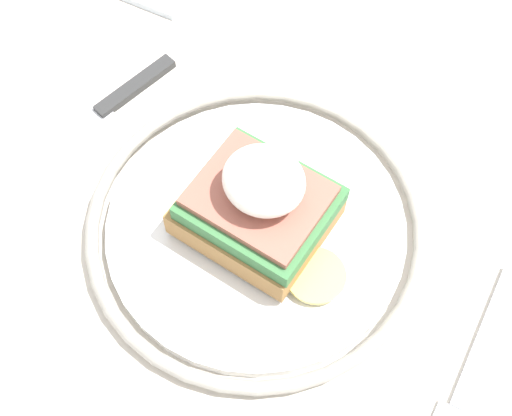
% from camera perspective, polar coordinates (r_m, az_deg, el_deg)
% --- Properties ---
extents(dining_table, '(0.92, 0.77, 0.76)m').
position_cam_1_polar(dining_table, '(0.63, 4.29, -6.96)').
color(dining_table, beige).
rests_on(dining_table, ground_plane).
extents(plate, '(0.24, 0.24, 0.02)m').
position_cam_1_polar(plate, '(0.51, -0.00, -1.47)').
color(plate, white).
rests_on(plate, dining_table).
extents(sandwich, '(0.13, 0.08, 0.08)m').
position_cam_1_polar(sandwich, '(0.48, 0.30, 0.35)').
color(sandwich, '#9E703D').
rests_on(sandwich, plate).
extents(fork, '(0.03, 0.14, 0.00)m').
position_cam_1_polar(fork, '(0.49, 16.77, -12.34)').
color(fork, silver).
rests_on(fork, dining_table).
extents(knife, '(0.05, 0.19, 0.01)m').
position_cam_1_polar(knife, '(0.58, -12.65, 7.20)').
color(knife, '#2D2D2D').
rests_on(knife, dining_table).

